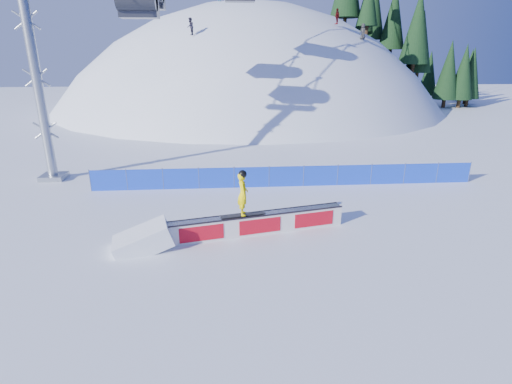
{
  "coord_description": "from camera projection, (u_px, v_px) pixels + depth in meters",
  "views": [
    {
      "loc": [
        -3.41,
        -17.25,
        7.31
      ],
      "look_at": [
        -2.11,
        -0.19,
        1.34
      ],
      "focal_mm": 28.0,
      "sensor_mm": 36.0,
      "label": 1
    }
  ],
  "objects": [
    {
      "name": "distant_skiers",
      "position": [
        267.0,
        14.0,
        44.46
      ],
      "size": [
        19.41,
        11.07,
        6.2
      ],
      "color": "black",
      "rests_on": "ground"
    },
    {
      "name": "snow_hill",
      "position": [
        249.0,
        219.0,
        64.36
      ],
      "size": [
        64.0,
        64.0,
        64.0
      ],
      "color": "white",
      "rests_on": "ground"
    },
    {
      "name": "safety_fence",
      "position": [
        286.0,
        176.0,
        22.93
      ],
      "size": [
        22.05,
        0.05,
        1.3
      ],
      "color": "#143AC5",
      "rests_on": "ground"
    },
    {
      "name": "snow_ramp",
      "position": [
        144.0,
        248.0,
        15.82
      ],
      "size": [
        2.61,
        1.95,
        1.46
      ],
      "primitive_type": null,
      "rotation": [
        0.0,
        -0.31,
        0.22
      ],
      "color": "white",
      "rests_on": "ground"
    },
    {
      "name": "ground",
      "position": [
        300.0,
        216.0,
        18.89
      ],
      "size": [
        160.0,
        160.0,
        0.0
      ],
      "primitive_type": "plane",
      "color": "white",
      "rests_on": "ground"
    },
    {
      "name": "snowboarder",
      "position": [
        243.0,
        193.0,
        16.33
      ],
      "size": [
        1.9,
        0.74,
        1.96
      ],
      "rotation": [
        0.0,
        0.0,
        1.63
      ],
      "color": "black",
      "rests_on": "rail_box"
    },
    {
      "name": "rail_box",
      "position": [
        258.0,
        223.0,
        16.99
      ],
      "size": [
        7.56,
        2.2,
        0.92
      ],
      "rotation": [
        0.0,
        0.0,
        0.22
      ],
      "color": "silver",
      "rests_on": "ground"
    },
    {
      "name": "treeline",
      "position": [
        415.0,
        35.0,
        56.41
      ],
      "size": [
        22.29,
        13.05,
        20.28
      ],
      "color": "#332314",
      "rests_on": "ground"
    }
  ]
}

